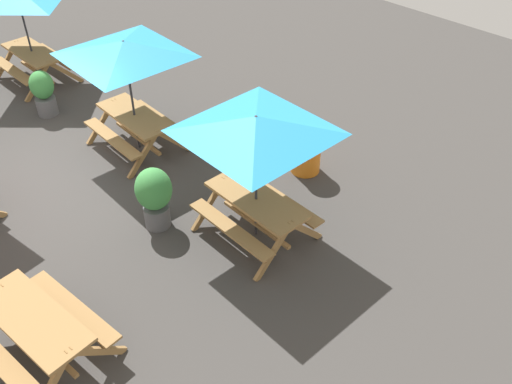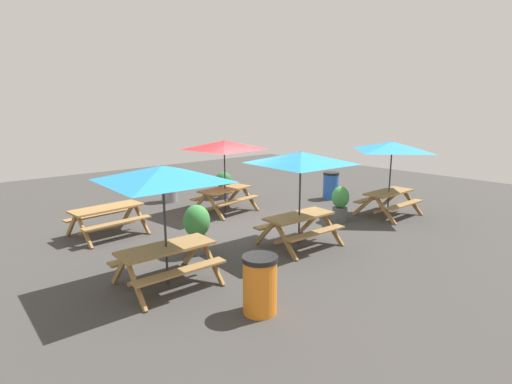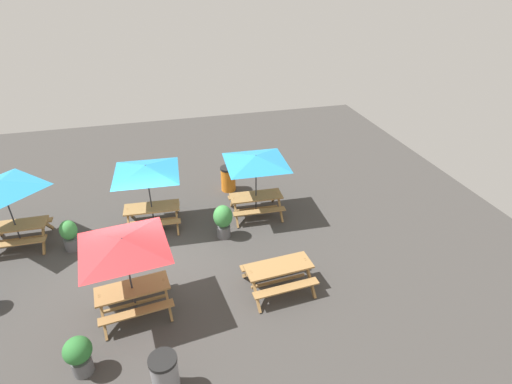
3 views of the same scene
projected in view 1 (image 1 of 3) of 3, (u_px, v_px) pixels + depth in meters
The scene contains 8 objects.
ground_plane at pixel (43, 182), 10.74m from camera, with size 24.94×24.94×0.00m, color #3D3A38.
picnic_table_1 at pixel (18, 0), 12.69m from camera, with size 2.02×2.02×2.34m.
picnic_table_2 at pixel (256, 134), 8.39m from camera, with size 2.83×2.83×2.34m.
picnic_table_3 at pixel (36, 327), 7.41m from camera, with size 1.90×1.65×0.81m.
picnic_table_4 at pixel (126, 57), 10.42m from camera, with size 2.82×2.82×2.34m.
trash_bin_orange at pixel (306, 149), 10.74m from camera, with size 0.59×0.59×0.98m.
potted_plant_0 at pixel (154, 195), 9.40m from camera, with size 0.61×0.61×1.15m.
potted_plant_2 at pixel (43, 92), 12.35m from camera, with size 0.51×0.51×1.04m.
Camera 1 is at (-8.86, 3.18, 6.56)m, focal length 40.00 mm.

